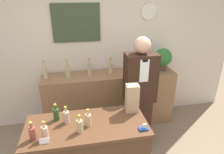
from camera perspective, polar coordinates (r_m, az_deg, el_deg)
The scene contains 19 objects.
back_wall at distance 3.45m, azimuth -5.22°, elevation 8.41°, with size 5.20×0.09×2.70m.
back_shelf at distance 3.55m, azimuth -0.59°, elevation -6.34°, with size 2.22×0.46×0.97m.
shopkeeper at distance 2.91m, azimuth 7.79°, elevation -5.43°, with size 0.43×0.27×1.72m.
potted_plant at distance 3.54m, azimuth 14.29°, elevation 5.28°, with size 0.31×0.31×0.39m.
paper_bag at distance 2.33m, azimuth 5.77°, elevation -6.04°, with size 0.15×0.13×0.34m.
tape_dispenser at distance 2.13m, azimuth 9.09°, elevation -14.13°, with size 0.09×0.06×0.07m.
price_card_left at distance 2.05m, azimuth -18.78°, elevation -16.93°, with size 0.09×0.02×0.06m.
counter_bottle_0 at distance 2.10m, azimuth -21.76°, elevation -14.65°, with size 0.06×0.06×0.20m.
counter_bottle_1 at distance 2.07m, azimuth -18.61°, elevation -14.77°, with size 0.06×0.06×0.20m.
counter_bottle_2 at distance 2.30m, azimuth -15.65°, elevation -10.12°, with size 0.06×0.06×0.20m.
counter_bottle_3 at distance 2.23m, azimuth -12.91°, elevation -11.00°, with size 0.06×0.06×0.20m.
counter_bottle_4 at distance 2.07m, azimuth -9.20°, elevation -13.56°, with size 0.06×0.06×0.20m.
counter_bottle_5 at distance 2.14m, azimuth -6.81°, elevation -11.99°, with size 0.06×0.06×0.20m.
shelf_bottle_0 at distance 3.30m, azimuth -18.61°, elevation 1.42°, with size 0.07×0.07×0.30m.
shelf_bottle_1 at distance 3.24m, azimuth -12.60°, elevation 1.75°, with size 0.07×0.07×0.30m.
shelf_bottle_2 at distance 3.25m, azimuth -6.49°, elevation 2.27°, with size 0.07×0.07×0.30m.
shelf_bottle_3 at distance 3.28m, azimuth -0.43°, elevation 2.63°, with size 0.07×0.07×0.30m.
shelf_bottle_4 at distance 3.35m, azimuth 5.43°, elevation 2.98°, with size 0.07×0.07×0.30m.
shelf_bottle_5 at distance 3.47m, azimuth 10.96°, elevation 3.33°, with size 0.07×0.07×0.30m.
Camera 1 is at (-0.33, -1.32, 2.26)m, focal length 32.00 mm.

